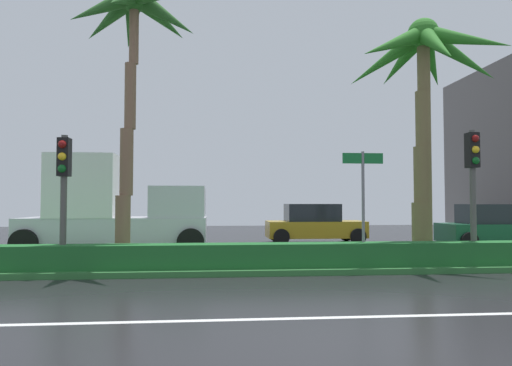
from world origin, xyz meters
The scene contains 12 objects.
ground_plane centered at (0.00, 9.00, -0.05)m, with size 90.00×42.00×0.10m, color black.
near_lane_divider_stripe centered at (0.00, 2.00, 0.00)m, with size 81.00×0.14×0.01m, color white.
median_strip centered at (0.00, 8.00, 0.07)m, with size 85.50×4.00×0.15m, color #2D6B33.
median_hedge centered at (0.00, 6.60, 0.45)m, with size 76.50×0.70×0.60m.
palm_tree_mid_left centered at (-4.26, 7.81, 6.62)m, with size 3.61×3.70×7.89m.
palm_tree_centre_left centered at (4.19, 7.91, 5.65)m, with size 4.69×4.81×7.12m.
traffic_signal_median_left centered at (-5.74, 6.71, 2.44)m, with size 0.28×0.43×3.33m.
traffic_signal_median_right centered at (5.03, 6.84, 2.65)m, with size 0.28×0.43×3.62m.
street_name_sign centered at (1.94, 6.79, 2.08)m, with size 1.10×0.08×3.00m.
box_truck_lead centered at (-5.57, 11.78, 1.55)m, with size 6.40×2.64×3.46m.
car_in_traffic_leading centered at (2.42, 15.05, 0.83)m, with size 4.30×2.02×1.72m.
car_in_traffic_second centered at (9.07, 12.22, 0.83)m, with size 4.30×2.02×1.72m.
Camera 1 is at (-2.00, -5.16, 1.81)m, focal length 32.43 mm.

